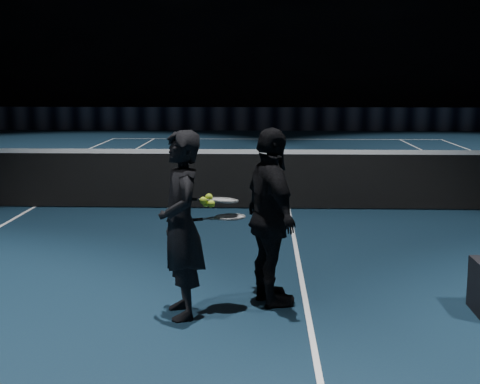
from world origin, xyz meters
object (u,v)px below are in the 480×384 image
(player_a, at_px, (181,225))
(racket_upper, at_px, (223,200))
(player_b, at_px, (271,218))
(tennis_balls, at_px, (209,202))
(racket_lower, at_px, (230,217))

(player_a, relative_size, racket_upper, 2.41)
(player_b, xyz_separation_m, tennis_balls, (-0.55, -0.23, 0.19))
(player_a, bearing_deg, tennis_balls, 96.68)
(player_b, bearing_deg, racket_lower, 92.44)
(player_a, distance_m, racket_upper, 0.44)
(player_a, bearing_deg, player_b, 95.56)
(racket_lower, bearing_deg, player_a, -180.00)
(racket_lower, distance_m, racket_upper, 0.16)
(player_a, xyz_separation_m, player_b, (0.78, 0.33, 0.00))
(racket_lower, distance_m, tennis_balls, 0.25)
(player_a, xyz_separation_m, racket_lower, (0.41, 0.18, 0.04))
(player_b, height_order, racket_upper, player_b)
(tennis_balls, bearing_deg, racket_upper, 36.67)
(player_b, height_order, racket_lower, player_b)
(racket_upper, bearing_deg, player_b, -9.08)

